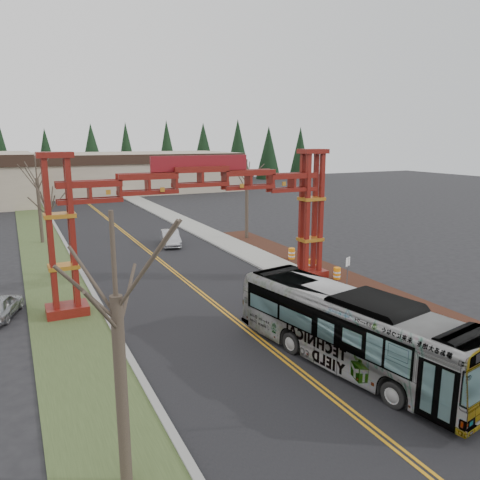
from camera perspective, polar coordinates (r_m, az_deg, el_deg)
ground at (r=16.12m, az=22.40°, el=-25.16°), size 200.00×200.00×0.00m
road at (r=35.90m, az=-8.71°, el=-3.32°), size 12.00×110.00×0.02m
lane_line_left at (r=35.87m, az=-8.89°, el=-3.32°), size 0.12×100.00×0.01m
lane_line_right at (r=35.93m, az=-8.53°, el=-3.28°), size 0.12×100.00×0.01m
curb_right at (r=38.09m, az=0.15°, el=-2.17°), size 0.30×110.00×0.15m
sidewalk_right at (r=38.73m, az=2.07°, el=-1.94°), size 2.60×110.00×0.14m
landscape_strip at (r=28.84m, az=21.19°, el=-7.85°), size 2.60×50.00×0.12m
grass_median at (r=34.50m, az=-21.52°, el=-4.65°), size 4.00×110.00×0.08m
curb_left at (r=34.65m, az=-18.48°, el=-4.29°), size 0.30×110.00×0.15m
gateway_arch at (r=28.22m, az=-4.80°, el=4.93°), size 18.20×1.60×8.90m
retail_building_east at (r=90.52m, az=-13.29°, el=8.09°), size 38.00×20.30×7.00m
conifer_treeline at (r=100.68m, az=-20.44°, el=9.74°), size 116.10×5.60×13.00m
transit_bus at (r=20.71m, az=13.36°, el=-10.54°), size 4.84×12.17×3.31m
silver_sedan at (r=43.11m, az=-8.49°, el=0.27°), size 2.31×4.52×1.42m
bare_tree_median_near at (r=12.49m, az=-14.89°, el=-6.76°), size 3.37×3.37×7.84m
bare_tree_median_mid at (r=35.02m, az=-22.34°, el=3.48°), size 2.97×2.97×6.77m
bare_tree_median_far at (r=46.67m, az=-23.53°, el=6.85°), size 3.10×3.10×8.08m
bare_tree_right_far at (r=44.71m, az=0.84°, el=7.03°), size 3.26×3.26×7.67m
street_sign at (r=30.95m, az=13.00°, el=-3.14°), size 0.45×0.23×2.10m
barrel_south at (r=32.88m, az=11.73°, el=-4.08°), size 0.50×0.50×0.92m
barrel_mid at (r=34.11m, az=8.78°, el=-3.23°), size 0.58×0.58×1.08m
barrel_north at (r=37.72m, az=6.31°, el=-1.73°), size 0.53×0.53×0.99m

